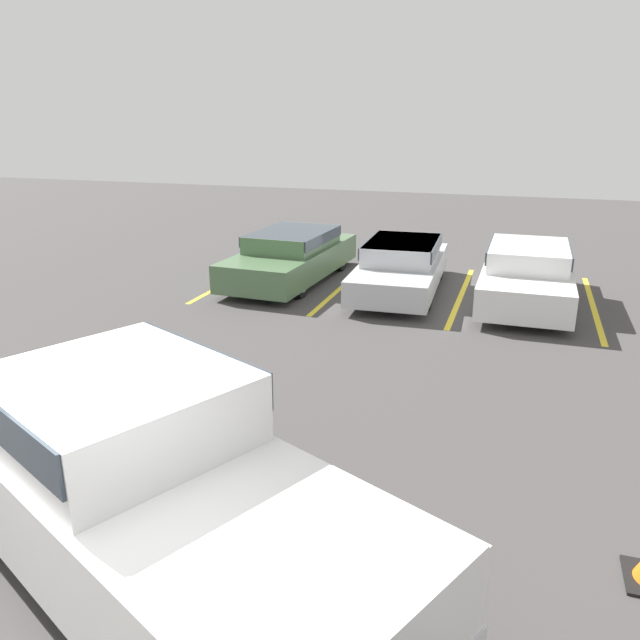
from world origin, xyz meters
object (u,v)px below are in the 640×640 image
(pickup_truck, at_px, (141,482))
(parked_sedan_c, at_px, (527,272))
(parked_sedan_a, at_px, (292,254))
(parked_sedan_b, at_px, (401,264))

(pickup_truck, xyz_separation_m, parked_sedan_c, (3.08, 9.98, -0.25))
(parked_sedan_a, bearing_deg, parked_sedan_b, 89.44)
(parked_sedan_a, bearing_deg, pickup_truck, 16.32)
(parked_sedan_a, relative_size, parked_sedan_b, 1.04)
(parked_sedan_b, relative_size, parked_sedan_c, 1.03)
(parked_sedan_a, distance_m, parked_sedan_b, 2.79)
(pickup_truck, height_order, parked_sedan_c, pickup_truck)
(parked_sedan_a, bearing_deg, parked_sedan_c, 90.01)
(pickup_truck, height_order, parked_sedan_a, pickup_truck)
(parked_sedan_b, distance_m, parked_sedan_c, 2.79)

